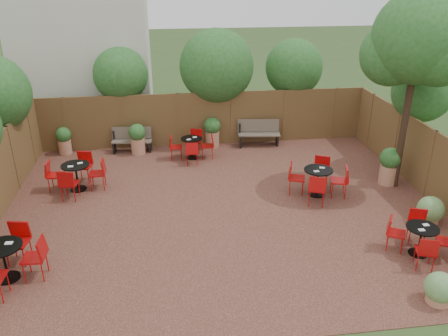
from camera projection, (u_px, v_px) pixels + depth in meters
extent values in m
plane|color=#354F23|center=(223.00, 208.00, 12.59)|extent=(80.00, 80.00, 0.00)
cube|color=#3C1F18|center=(223.00, 208.00, 12.59)|extent=(12.00, 10.00, 0.02)
cube|color=brown|center=(205.00, 119.00, 16.70)|extent=(12.00, 0.08, 2.00)
cube|color=brown|center=(430.00, 164.00, 12.90)|extent=(0.08, 10.00, 2.00)
cube|color=beige|center=(83.00, 27.00, 17.64)|extent=(5.00, 4.00, 8.00)
sphere|color=#20571C|center=(121.00, 75.00, 16.32)|extent=(1.97, 1.97, 1.97)
sphere|color=#20571C|center=(217.00, 66.00, 16.56)|extent=(2.73, 2.73, 2.73)
sphere|color=#20571C|center=(294.00, 67.00, 17.17)|extent=(2.17, 2.17, 2.17)
sphere|color=#20571C|center=(423.00, 92.00, 14.14)|extent=(1.90, 1.90, 1.90)
cylinder|color=black|center=(406.00, 113.00, 12.89)|extent=(0.22, 0.22, 4.66)
sphere|color=#20571C|center=(419.00, 37.00, 12.03)|extent=(2.53, 2.53, 2.53)
sphere|color=#20571C|center=(392.00, 54.00, 12.55)|extent=(1.77, 1.77, 1.77)
sphere|color=#20571C|center=(439.00, 52.00, 11.85)|extent=(1.85, 1.85, 1.85)
cube|color=brown|center=(132.00, 141.00, 16.20)|extent=(1.45, 0.56, 0.05)
cube|color=brown|center=(132.00, 133.00, 16.27)|extent=(1.42, 0.24, 0.43)
cube|color=black|center=(114.00, 148.00, 16.21)|extent=(0.10, 0.43, 0.38)
cube|color=black|center=(150.00, 146.00, 16.37)|extent=(0.10, 0.43, 0.38)
cube|color=brown|center=(259.00, 134.00, 16.75)|extent=(1.59, 0.66, 0.05)
cube|color=brown|center=(258.00, 125.00, 16.82)|extent=(1.55, 0.32, 0.47)
cube|color=black|center=(240.00, 141.00, 16.76)|extent=(0.12, 0.47, 0.41)
cube|color=black|center=(277.00, 139.00, 16.93)|extent=(0.12, 0.47, 0.41)
cylinder|color=black|center=(417.00, 253.00, 10.55)|extent=(0.43, 0.43, 0.03)
cylinder|color=black|center=(420.00, 241.00, 10.41)|extent=(0.05, 0.05, 0.68)
cylinder|color=black|center=(423.00, 228.00, 10.27)|extent=(0.74, 0.74, 0.03)
cube|color=white|center=(426.00, 225.00, 10.34)|extent=(0.16, 0.14, 0.01)
cube|color=white|center=(422.00, 230.00, 10.14)|extent=(0.16, 0.14, 0.01)
cylinder|color=black|center=(192.00, 158.00, 15.82)|extent=(0.43, 0.43, 0.03)
cylinder|color=black|center=(192.00, 148.00, 15.68)|extent=(0.05, 0.05, 0.69)
cylinder|color=black|center=(191.00, 139.00, 15.53)|extent=(0.75, 0.75, 0.03)
cube|color=white|center=(195.00, 137.00, 15.61)|extent=(0.15, 0.12, 0.01)
cube|color=white|center=(189.00, 139.00, 15.40)|extent=(0.15, 0.12, 0.01)
cylinder|color=black|center=(79.00, 189.00, 13.59)|extent=(0.48, 0.48, 0.03)
cylinder|color=black|center=(77.00, 177.00, 13.43)|extent=(0.05, 0.05, 0.76)
cylinder|color=black|center=(75.00, 165.00, 13.27)|extent=(0.83, 0.83, 0.03)
cube|color=white|center=(80.00, 163.00, 13.36)|extent=(0.17, 0.13, 0.02)
cube|color=white|center=(70.00, 166.00, 13.13)|extent=(0.17, 0.13, 0.02)
cylinder|color=black|center=(9.00, 278.00, 9.71)|extent=(0.49, 0.49, 0.03)
cylinder|color=black|center=(5.00, 263.00, 9.55)|extent=(0.06, 0.06, 0.78)
cylinder|color=black|center=(1.00, 247.00, 9.39)|extent=(0.84, 0.84, 0.03)
cube|color=white|center=(9.00, 243.00, 9.47)|extent=(0.17, 0.14, 0.02)
cylinder|color=black|center=(316.00, 194.00, 13.28)|extent=(0.48, 0.48, 0.03)
cylinder|color=black|center=(317.00, 182.00, 13.12)|extent=(0.05, 0.05, 0.77)
cylinder|color=black|center=(319.00, 170.00, 12.96)|extent=(0.83, 0.83, 0.03)
cube|color=white|center=(322.00, 168.00, 13.04)|extent=(0.18, 0.16, 0.02)
cube|color=white|center=(316.00, 171.00, 12.82)|extent=(0.18, 0.16, 0.02)
cylinder|color=#AF7557|center=(138.00, 146.00, 16.11)|extent=(0.50, 0.50, 0.57)
sphere|color=#20571C|center=(137.00, 132.00, 15.90)|extent=(0.60, 0.60, 0.60)
cylinder|color=#AF7557|center=(212.00, 139.00, 16.74)|extent=(0.51, 0.51, 0.58)
sphere|color=#20571C|center=(212.00, 126.00, 16.53)|extent=(0.61, 0.61, 0.61)
cylinder|color=#AF7557|center=(65.00, 147.00, 16.10)|extent=(0.45, 0.45, 0.51)
sphere|color=#20571C|center=(63.00, 135.00, 15.92)|extent=(0.54, 0.54, 0.54)
cylinder|color=#AF7557|center=(388.00, 174.00, 13.85)|extent=(0.53, 0.53, 0.61)
sphere|color=#20571C|center=(391.00, 158.00, 13.62)|extent=(0.64, 0.64, 0.64)
cylinder|color=#AF7557|center=(438.00, 298.00, 9.00)|extent=(0.45, 0.45, 0.21)
sphere|color=#5D8D49|center=(440.00, 287.00, 8.89)|extent=(0.62, 0.62, 0.62)
cylinder|color=#AF7557|center=(428.00, 219.00, 11.79)|extent=(0.50, 0.50, 0.23)
sphere|color=#5D8D49|center=(431.00, 209.00, 11.67)|extent=(0.69, 0.69, 0.69)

